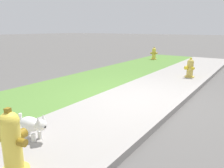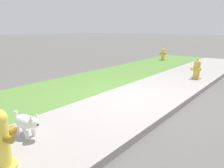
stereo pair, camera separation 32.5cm
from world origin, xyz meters
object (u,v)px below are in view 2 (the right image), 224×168
(fire_hydrant_near_corner, at_px, (163,54))
(small_white_dog, at_px, (26,122))
(fire_hydrant_mid_block, at_px, (197,69))
(fire_hydrant_across_street, at_px, (0,139))

(fire_hydrant_near_corner, relative_size, small_white_dog, 1.18)
(fire_hydrant_mid_block, xyz_separation_m, small_white_dog, (-5.78, 0.75, -0.08))
(fire_hydrant_near_corner, xyz_separation_m, small_white_dog, (-9.34, -2.14, -0.08))
(small_white_dog, bearing_deg, fire_hydrant_near_corner, 99.54)
(small_white_dog, bearing_deg, fire_hydrant_mid_block, 79.24)
(fire_hydrant_near_corner, relative_size, fire_hydrant_across_street, 0.84)
(fire_hydrant_near_corner, distance_m, fire_hydrant_across_street, 10.31)
(fire_hydrant_across_street, height_order, fire_hydrant_mid_block, fire_hydrant_across_street)
(fire_hydrant_near_corner, height_order, fire_hydrant_mid_block, fire_hydrant_mid_block)
(fire_hydrant_near_corner, bearing_deg, fire_hydrant_mid_block, 92.74)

